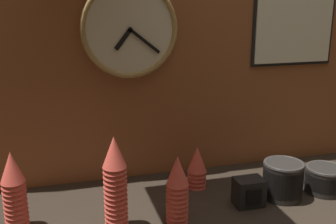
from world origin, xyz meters
name	(u,v)px	position (x,y,z in m)	size (l,w,h in m)	color
ground_plane	(189,205)	(0.00, 0.00, -0.02)	(1.60, 0.56, 0.04)	black
wall_tiled_back	(169,40)	(0.00, 0.27, 0.53)	(1.60, 0.03, 1.05)	brown
cup_stack_center_left	(115,183)	(-0.27, -0.11, 0.15)	(0.07, 0.07, 0.30)	#DB4C3D
cup_stack_center	(177,189)	(-0.08, -0.12, 0.11)	(0.07, 0.07, 0.22)	#DB4C3D
cup_stack_far_left	(14,191)	(-0.56, -0.03, 0.13)	(0.07, 0.07, 0.25)	#DB4C3D
cup_stack_center_right	(197,167)	(0.06, 0.09, 0.08)	(0.07, 0.07, 0.16)	#DB4C3D
bowl_stack_far_right	(325,179)	(0.49, -0.06, 0.05)	(0.14, 0.14, 0.09)	black
bowl_stack_right	(283,179)	(0.32, -0.06, 0.07)	(0.14, 0.14, 0.13)	black
wall_clock	(130,29)	(-0.15, 0.23, 0.57)	(0.35, 0.03, 0.35)	beige
napkin_dispenser	(249,192)	(0.18, -0.08, 0.05)	(0.10, 0.08, 0.10)	black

